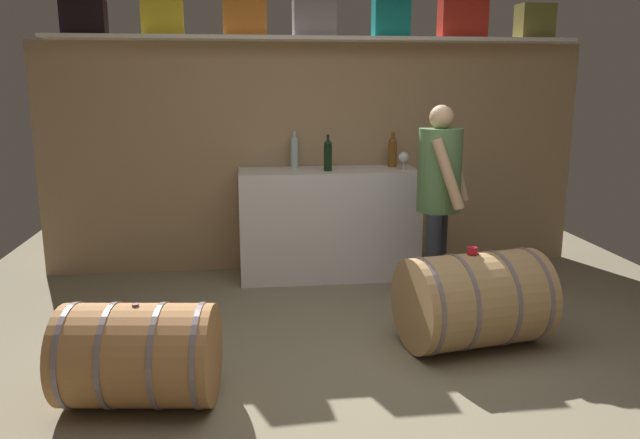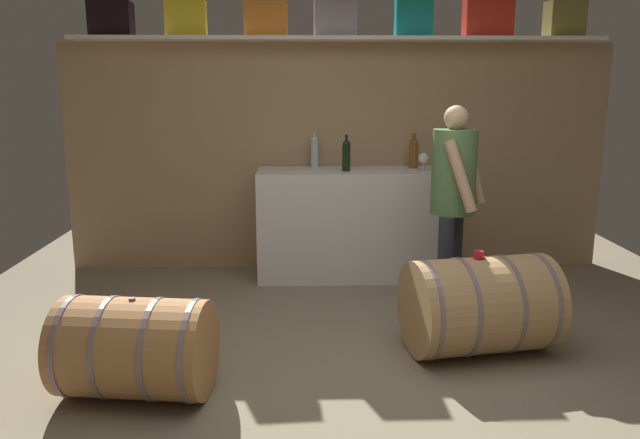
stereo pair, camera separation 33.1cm
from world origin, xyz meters
name	(u,v)px [view 2 (the right image)]	position (x,y,z in m)	size (l,w,h in m)	color
ground_plane	(351,350)	(0.00, 0.62, -0.01)	(6.02, 8.18, 0.02)	#80755C
back_wall_panel	(337,158)	(0.00, 2.49, 1.01)	(4.82, 0.10, 2.02)	tan
high_shelf_board	(338,39)	(0.00, 2.34, 2.03)	(4.43, 0.40, 0.03)	silver
toolcase_black	(111,19)	(-1.89, 2.34, 2.19)	(0.34, 0.27, 0.28)	black
toolcase_yellow	(186,17)	(-1.27, 2.34, 2.21)	(0.33, 0.19, 0.32)	yellow
toolcase_orange	(266,20)	(-0.61, 2.34, 2.19)	(0.35, 0.25, 0.28)	orange
toolcase_grey	(335,18)	(-0.03, 2.34, 2.20)	(0.35, 0.23, 0.30)	gray
toolcase_teal	(413,15)	(0.63, 2.34, 2.23)	(0.30, 0.25, 0.36)	#11827D
toolcase_red	(488,15)	(1.26, 2.34, 2.23)	(0.40, 0.20, 0.36)	red
toolcase_olive	(565,19)	(1.92, 2.34, 2.20)	(0.31, 0.19, 0.29)	olive
work_cabinet	(347,224)	(0.08, 2.16, 0.47)	(1.53, 0.54, 0.94)	white
wine_bottle_dark	(346,155)	(0.06, 2.09, 1.08)	(0.07, 0.07, 0.30)	black
wine_bottle_clear	(315,151)	(-0.20, 2.34, 1.09)	(0.07, 0.07, 0.32)	#ACC2C1
wine_bottle_amber	(414,152)	(0.66, 2.28, 1.08)	(0.08, 0.08, 0.30)	brown
wine_glass	(423,159)	(0.70, 2.06, 1.05)	(0.09, 0.09, 0.15)	white
wine_barrel_near	(480,305)	(0.80, 0.56, 0.31)	(0.98, 0.76, 0.62)	tan
wine_barrel_far	(135,348)	(-1.21, 0.05, 0.28)	(0.85, 0.63, 0.56)	#B07845
tasting_cup	(478,254)	(0.77, 0.56, 0.64)	(0.06, 0.06, 0.04)	red
winemaker_pouring	(454,187)	(0.79, 1.32, 0.93)	(0.44, 0.50, 1.52)	#2D333B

